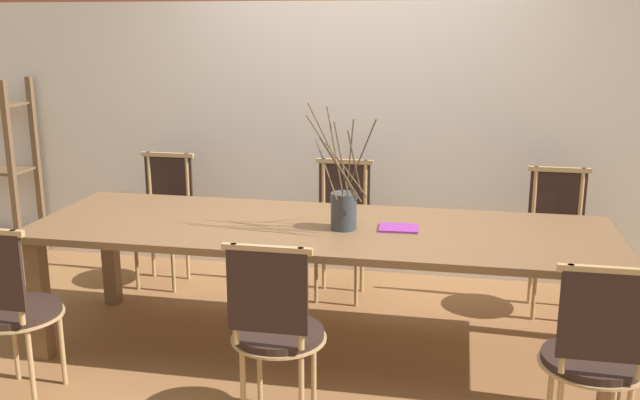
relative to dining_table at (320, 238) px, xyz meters
The scene contains 11 objects.
ground_plane 0.67m from the dining_table, ahead, with size 16.00×16.00×0.00m, color olive.
wall_rear 1.68m from the dining_table, 90.00° to the left, with size 12.00×0.06×3.20m.
dining_table is the anchor object (origin of this frame).
chair_near_leftend 1.63m from the dining_table, 147.93° to the right, with size 0.44×0.44×0.94m.
chair_near_left 0.88m from the dining_table, 92.23° to the right, with size 0.44×0.44×0.94m.
chair_near_center 1.61m from the dining_table, 32.70° to the right, with size 0.44×0.44×0.94m.
chair_far_leftend 1.59m from the dining_table, 146.90° to the left, with size 0.44×0.44×0.94m.
chair_far_left 0.88m from the dining_table, 91.61° to the left, with size 0.44×0.44×0.94m.
chair_far_center 1.65m from the dining_table, 31.72° to the left, with size 0.44×0.44×0.94m.
vase_centerpiece 0.24m from the dining_table, 14.31° to the right, with size 0.36×0.36×0.70m.
book_stack 0.45m from the dining_table, ahead, with size 0.22×0.18×0.01m.
Camera 1 is at (0.75, -3.77, 1.86)m, focal length 40.00 mm.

